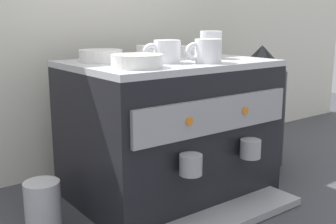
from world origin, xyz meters
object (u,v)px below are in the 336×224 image
object	(u,v)px
ceramic_bowl_2	(153,52)
coffee_grinder	(260,105)
ceramic_cup_1	(207,51)
ceramic_bowl_0	(101,56)
ceramic_cup_0	(166,51)
ceramic_cup_2	(211,45)
ceramic_bowl_1	(194,51)
ceramic_bowl_3	(137,61)
milk_pitcher	(43,206)
espresso_machine	(169,129)

from	to	relation	value
ceramic_bowl_2	coffee_grinder	bearing A→B (deg)	-10.62
ceramic_cup_1	coffee_grinder	size ratio (longest dim) A/B	0.25
ceramic_cup_1	ceramic_bowl_0	size ratio (longest dim) A/B	0.89
ceramic_bowl_2	coffee_grinder	size ratio (longest dim) A/B	0.24
ceramic_cup_0	ceramic_bowl_2	world-z (taller)	ceramic_cup_0
ceramic_cup_1	ceramic_cup_2	world-z (taller)	ceramic_cup_2
ceramic_bowl_1	ceramic_bowl_0	bearing A→B (deg)	176.54
ceramic_cup_0	ceramic_cup_2	world-z (taller)	ceramic_cup_2
ceramic_cup_0	ceramic_bowl_2	xyz separation A→B (m)	(0.06, 0.15, -0.01)
ceramic_cup_1	ceramic_bowl_3	distance (m)	0.21
ceramic_bowl_0	milk_pitcher	distance (m)	0.42
ceramic_cup_0	ceramic_cup_2	size ratio (longest dim) A/B	1.11
ceramic_bowl_1	ceramic_bowl_2	size ratio (longest dim) A/B	1.01
ceramic_cup_0	coffee_grinder	world-z (taller)	ceramic_cup_0
coffee_grinder	ceramic_cup_2	bearing A→B (deg)	-172.27
espresso_machine	ceramic_bowl_2	bearing A→B (deg)	82.55
ceramic_bowl_1	ceramic_bowl_2	xyz separation A→B (m)	(-0.14, 0.03, 0.00)
ceramic_cup_0	ceramic_bowl_0	world-z (taller)	ceramic_cup_0
ceramic_bowl_2	milk_pitcher	world-z (taller)	ceramic_bowl_2
ceramic_bowl_2	ceramic_cup_2	bearing A→B (deg)	-41.74
coffee_grinder	ceramic_bowl_1	bearing A→B (deg)	169.58
ceramic_bowl_3	milk_pitcher	xyz separation A→B (m)	(-0.22, 0.10, -0.35)
ceramic_bowl_3	milk_pitcher	bearing A→B (deg)	154.88
ceramic_cup_2	coffee_grinder	world-z (taller)	ceramic_cup_2
ceramic_cup_1	ceramic_bowl_1	xyz separation A→B (m)	(0.12, 0.19, -0.02)
ceramic_cup_1	milk_pitcher	xyz separation A→B (m)	(-0.43, 0.12, -0.37)
milk_pitcher	espresso_machine	bearing A→B (deg)	-0.42
coffee_grinder	milk_pitcher	world-z (taller)	coffee_grinder
ceramic_cup_0	coffee_grinder	distance (m)	0.52
ceramic_cup_1	ceramic_cup_0	bearing A→B (deg)	142.32
ceramic_bowl_1	coffee_grinder	bearing A→B (deg)	-10.42
espresso_machine	ceramic_bowl_1	xyz separation A→B (m)	(0.15, 0.07, 0.22)
ceramic_bowl_1	coffee_grinder	xyz separation A→B (m)	(0.27, -0.05, -0.20)
ceramic_cup_1	ceramic_bowl_2	size ratio (longest dim) A/B	1.05
ceramic_bowl_1	coffee_grinder	distance (m)	0.34
espresso_machine	ceramic_bowl_0	world-z (taller)	ceramic_bowl_0
ceramic_bowl_2	milk_pitcher	size ratio (longest dim) A/B	0.83
ceramic_cup_1	coffee_grinder	distance (m)	0.46
espresso_machine	milk_pitcher	distance (m)	0.41
ceramic_cup_0	ceramic_bowl_3	world-z (taller)	ceramic_cup_0
ceramic_bowl_2	ceramic_bowl_3	xyz separation A→B (m)	(-0.19, -0.19, -0.00)
ceramic_cup_0	ceramic_bowl_3	size ratio (longest dim) A/B	0.83
ceramic_bowl_0	milk_pitcher	bearing A→B (deg)	-158.88
ceramic_bowl_0	ceramic_cup_1	bearing A→B (deg)	-44.79
espresso_machine	ceramic_bowl_3	bearing A→B (deg)	-150.23
ceramic_cup_1	milk_pitcher	bearing A→B (deg)	164.30
ceramic_bowl_3	ceramic_cup_0	bearing A→B (deg)	21.51
ceramic_cup_2	ceramic_bowl_1	world-z (taller)	ceramic_cup_2
milk_pitcher	ceramic_bowl_1	bearing A→B (deg)	6.87
ceramic_cup_2	milk_pitcher	distance (m)	0.65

